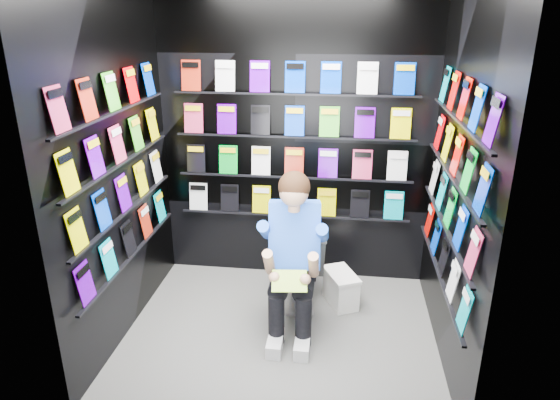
# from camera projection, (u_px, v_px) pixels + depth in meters

# --- Properties ---
(floor) EXTENTS (2.40, 2.40, 0.00)m
(floor) POSITION_uv_depth(u_px,v_px,m) (280.00, 333.00, 3.93)
(floor) COLOR #5E5E5B
(floor) RESTS_ON ground
(wall_back) EXTENTS (2.40, 0.04, 2.60)m
(wall_back) POSITION_uv_depth(u_px,v_px,m) (295.00, 141.00, 4.40)
(wall_back) COLOR black
(wall_back) RESTS_ON floor
(wall_front) EXTENTS (2.40, 0.04, 2.60)m
(wall_front) POSITION_uv_depth(u_px,v_px,m) (255.00, 235.00, 2.55)
(wall_front) COLOR black
(wall_front) RESTS_ON floor
(wall_left) EXTENTS (0.04, 2.00, 2.60)m
(wall_left) POSITION_uv_depth(u_px,v_px,m) (117.00, 169.00, 3.62)
(wall_left) COLOR black
(wall_left) RESTS_ON floor
(wall_right) EXTENTS (0.04, 2.00, 2.60)m
(wall_right) POSITION_uv_depth(u_px,v_px,m) (458.00, 183.00, 3.33)
(wall_right) COLOR black
(wall_right) RESTS_ON floor
(comics_back) EXTENTS (2.10, 0.06, 1.37)m
(comics_back) POSITION_uv_depth(u_px,v_px,m) (294.00, 142.00, 4.37)
(comics_back) COLOR red
(comics_back) RESTS_ON wall_back
(comics_left) EXTENTS (0.06, 1.70, 1.37)m
(comics_left) POSITION_uv_depth(u_px,v_px,m) (120.00, 169.00, 3.61)
(comics_left) COLOR red
(comics_left) RESTS_ON wall_left
(comics_right) EXTENTS (0.06, 1.70, 1.37)m
(comics_right) POSITION_uv_depth(u_px,v_px,m) (454.00, 182.00, 3.33)
(comics_right) COLOR red
(comics_right) RESTS_ON wall_right
(toilet) EXTENTS (0.50, 0.79, 0.73)m
(toilet) POSITION_uv_depth(u_px,v_px,m) (299.00, 260.00, 4.29)
(toilet) COLOR white
(toilet) RESTS_ON floor
(longbox) EXTENTS (0.32, 0.40, 0.26)m
(longbox) POSITION_uv_depth(u_px,v_px,m) (341.00, 289.00, 4.29)
(longbox) COLOR white
(longbox) RESTS_ON floor
(longbox_lid) EXTENTS (0.35, 0.43, 0.03)m
(longbox_lid) POSITION_uv_depth(u_px,v_px,m) (341.00, 274.00, 4.24)
(longbox_lid) COLOR white
(longbox_lid) RESTS_ON longbox
(reader) EXTENTS (0.60, 0.82, 1.42)m
(reader) POSITION_uv_depth(u_px,v_px,m) (295.00, 236.00, 3.80)
(reader) COLOR blue
(reader) RESTS_ON toilet
(held_comic) EXTENTS (0.27, 0.17, 0.11)m
(held_comic) POSITION_uv_depth(u_px,v_px,m) (289.00, 281.00, 3.54)
(held_comic) COLOR green
(held_comic) RESTS_ON reader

